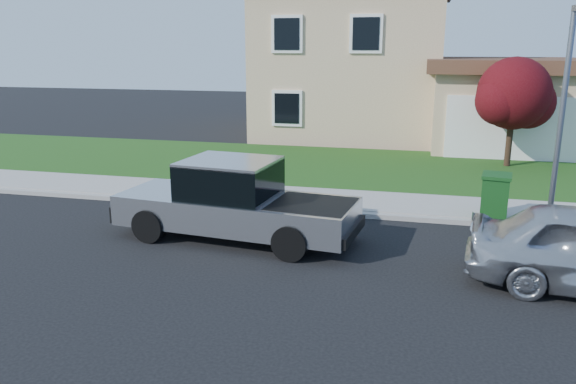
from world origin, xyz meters
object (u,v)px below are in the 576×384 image
object	(u,v)px
pickup_truck	(235,202)
ornamental_tree	(515,97)
trash_bin	(495,196)
woman	(256,190)
street_lamp	(563,114)

from	to	relation	value
pickup_truck	ornamental_tree	size ratio (longest dim) A/B	1.50
ornamental_tree	trash_bin	world-z (taller)	ornamental_tree
woman	ornamental_tree	distance (m)	10.48
street_lamp	woman	bearing A→B (deg)	170.78
pickup_truck	trash_bin	xyz separation A→B (m)	(5.67, 2.43, -0.13)
ornamental_tree	trash_bin	xyz separation A→B (m)	(-1.20, -6.74, -1.78)
woman	street_lamp	bearing A→B (deg)	-167.35
pickup_truck	trash_bin	bearing A→B (deg)	29.47
woman	street_lamp	distance (m)	6.93
ornamental_tree	trash_bin	distance (m)	7.07
pickup_truck	woman	bearing A→B (deg)	94.31
pickup_truck	woman	world-z (taller)	pickup_truck
pickup_truck	woman	distance (m)	1.39
woman	trash_bin	distance (m)	5.72
pickup_truck	trash_bin	size ratio (longest dim) A/B	5.16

